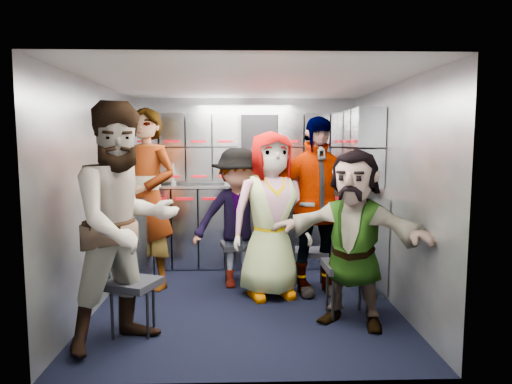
{
  "coord_description": "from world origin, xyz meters",
  "views": [
    {
      "loc": [
        -0.05,
        -4.31,
        1.55
      ],
      "look_at": [
        0.1,
        0.35,
        1.04
      ],
      "focal_mm": 32.0,
      "sensor_mm": 36.0,
      "label": 1
    }
  ],
  "objects_px": {
    "jump_seat_near_left": "(133,286)",
    "attendant_arc_b": "(238,218)",
    "attendant_arc_a": "(125,225)",
    "attendant_arc_d": "(315,206)",
    "jump_seat_mid_left": "(238,247)",
    "jump_seat_center": "(270,252)",
    "attendant_standing": "(147,199)",
    "attendant_arc_e": "(353,238)",
    "jump_seat_mid_right": "(311,254)",
    "jump_seat_near_right": "(347,269)",
    "attendant_arc_c": "(271,215)"
  },
  "relations": [
    {
      "from": "jump_seat_near_left",
      "to": "attendant_arc_b",
      "type": "bearing_deg",
      "value": 54.95
    },
    {
      "from": "jump_seat_near_left",
      "to": "attendant_arc_a",
      "type": "relative_size",
      "value": 0.26
    },
    {
      "from": "attendant_arc_a",
      "to": "attendant_arc_d",
      "type": "height_order",
      "value": "attendant_arc_a"
    },
    {
      "from": "jump_seat_mid_left",
      "to": "jump_seat_center",
      "type": "relative_size",
      "value": 0.93
    },
    {
      "from": "jump_seat_mid_left",
      "to": "attendant_arc_d",
      "type": "distance_m",
      "value": 1.03
    },
    {
      "from": "attendant_standing",
      "to": "attendant_arc_e",
      "type": "bearing_deg",
      "value": -3.05
    },
    {
      "from": "jump_seat_near_left",
      "to": "attendant_standing",
      "type": "relative_size",
      "value": 0.25
    },
    {
      "from": "attendant_standing",
      "to": "attendant_arc_a",
      "type": "xyz_separation_m",
      "value": [
        0.12,
        -1.39,
        -0.03
      ]
    },
    {
      "from": "attendant_arc_d",
      "to": "jump_seat_mid_right",
      "type": "bearing_deg",
      "value": 79.47
    },
    {
      "from": "jump_seat_near_left",
      "to": "jump_seat_mid_left",
      "type": "relative_size",
      "value": 1.11
    },
    {
      "from": "jump_seat_near_left",
      "to": "attendant_arc_e",
      "type": "relative_size",
      "value": 0.32
    },
    {
      "from": "jump_seat_near_left",
      "to": "attendant_arc_d",
      "type": "distance_m",
      "value": 1.96
    },
    {
      "from": "jump_seat_near_left",
      "to": "attendant_arc_e",
      "type": "height_order",
      "value": "attendant_arc_e"
    },
    {
      "from": "attendant_arc_b",
      "to": "jump_seat_mid_right",
      "type": "bearing_deg",
      "value": -10.71
    },
    {
      "from": "attendant_arc_b",
      "to": "attendant_arc_e",
      "type": "xyz_separation_m",
      "value": [
        0.98,
        -1.07,
        0.01
      ]
    },
    {
      "from": "jump_seat_mid_left",
      "to": "jump_seat_near_right",
      "type": "xyz_separation_m",
      "value": [
        0.98,
        -1.07,
        0.05
      ]
    },
    {
      "from": "jump_seat_center",
      "to": "attendant_standing",
      "type": "xyz_separation_m",
      "value": [
        -1.29,
        0.14,
        0.54
      ]
    },
    {
      "from": "attendant_standing",
      "to": "attendant_arc_d",
      "type": "distance_m",
      "value": 1.76
    },
    {
      "from": "jump_seat_center",
      "to": "attendant_standing",
      "type": "height_order",
      "value": "attendant_standing"
    },
    {
      "from": "jump_seat_mid_right",
      "to": "attendant_arc_b",
      "type": "bearing_deg",
      "value": 175.56
    },
    {
      "from": "jump_seat_center",
      "to": "attendant_arc_c",
      "type": "bearing_deg",
      "value": -90.0
    },
    {
      "from": "jump_seat_near_left",
      "to": "attendant_arc_b",
      "type": "distance_m",
      "value": 1.51
    },
    {
      "from": "attendant_arc_a",
      "to": "attendant_arc_c",
      "type": "relative_size",
      "value": 1.12
    },
    {
      "from": "jump_seat_mid_left",
      "to": "attendant_arc_e",
      "type": "relative_size",
      "value": 0.29
    },
    {
      "from": "jump_seat_mid_left",
      "to": "attendant_arc_c",
      "type": "bearing_deg",
      "value": -56.67
    },
    {
      "from": "attendant_arc_a",
      "to": "attendant_arc_e",
      "type": "distance_m",
      "value": 1.86
    },
    {
      "from": "jump_seat_center",
      "to": "attendant_arc_a",
      "type": "height_order",
      "value": "attendant_arc_a"
    },
    {
      "from": "attendant_arc_b",
      "to": "attendant_arc_d",
      "type": "relative_size",
      "value": 0.82
    },
    {
      "from": "attendant_arc_a",
      "to": "attendant_arc_d",
      "type": "bearing_deg",
      "value": -6.72
    },
    {
      "from": "jump_seat_mid_right",
      "to": "attendant_arc_c",
      "type": "distance_m",
      "value": 0.7
    },
    {
      "from": "jump_seat_mid_left",
      "to": "jump_seat_near_right",
      "type": "bearing_deg",
      "value": -47.57
    },
    {
      "from": "jump_seat_mid_left",
      "to": "attendant_arc_c",
      "type": "distance_m",
      "value": 0.75
    },
    {
      "from": "attendant_arc_d",
      "to": "attendant_standing",
      "type": "bearing_deg",
      "value": 161.51
    },
    {
      "from": "jump_seat_mid_left",
      "to": "attendant_arc_a",
      "type": "height_order",
      "value": "attendant_arc_a"
    },
    {
      "from": "jump_seat_center",
      "to": "jump_seat_near_right",
      "type": "relative_size",
      "value": 0.95
    },
    {
      "from": "jump_seat_center",
      "to": "attendant_arc_e",
      "type": "bearing_deg",
      "value": -55.09
    },
    {
      "from": "attendant_standing",
      "to": "attendant_arc_c",
      "type": "xyz_separation_m",
      "value": [
        1.29,
        -0.32,
        -0.12
      ]
    },
    {
      "from": "jump_seat_center",
      "to": "jump_seat_near_left",
      "type": "bearing_deg",
      "value": -137.86
    },
    {
      "from": "jump_seat_near_left",
      "to": "jump_seat_near_right",
      "type": "bearing_deg",
      "value": 9.77
    },
    {
      "from": "attendant_arc_a",
      "to": "jump_seat_mid_right",
      "type": "bearing_deg",
      "value": -2.69
    },
    {
      "from": "jump_seat_near_left",
      "to": "attendant_arc_d",
      "type": "height_order",
      "value": "attendant_arc_d"
    },
    {
      "from": "attendant_arc_e",
      "to": "jump_seat_near_right",
      "type": "bearing_deg",
      "value": 118.57
    },
    {
      "from": "jump_seat_near_left",
      "to": "attendant_standing",
      "type": "distance_m",
      "value": 1.34
    },
    {
      "from": "jump_seat_mid_left",
      "to": "attendant_arc_c",
      "type": "relative_size",
      "value": 0.26
    },
    {
      "from": "jump_seat_mid_left",
      "to": "attendant_arc_d",
      "type": "relative_size",
      "value": 0.24
    },
    {
      "from": "attendant_arc_a",
      "to": "attendant_arc_e",
      "type": "bearing_deg",
      "value": -32.03
    },
    {
      "from": "attendant_arc_a",
      "to": "attendant_arc_d",
      "type": "xyz_separation_m",
      "value": [
        1.63,
        1.14,
        -0.02
      ]
    },
    {
      "from": "jump_seat_mid_right",
      "to": "attendant_arc_c",
      "type": "bearing_deg",
      "value": -150.13
    },
    {
      "from": "jump_seat_near_right",
      "to": "jump_seat_mid_left",
      "type": "bearing_deg",
      "value": 132.43
    },
    {
      "from": "jump_seat_near_right",
      "to": "attendant_arc_e",
      "type": "distance_m",
      "value": 0.37
    }
  ]
}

